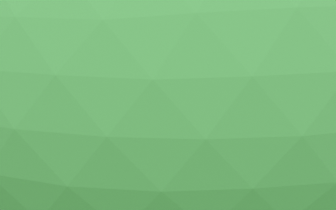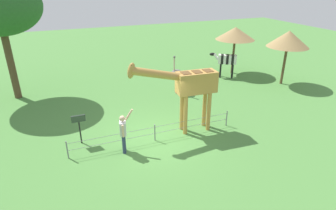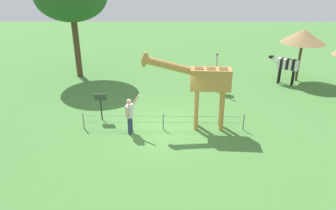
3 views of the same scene
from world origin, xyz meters
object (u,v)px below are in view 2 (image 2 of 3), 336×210
at_px(visitor, 123,131).
at_px(ostrich, 176,74).
at_px(giraffe, 189,85).
at_px(zebra, 226,61).
at_px(shade_hut_far, 288,39).
at_px(shade_hut_near, 235,34).
at_px(info_sign, 79,123).

bearing_deg(visitor, ostrich, -131.37).
relative_size(giraffe, ostrich, 1.70).
height_order(giraffe, zebra, giraffe).
height_order(zebra, shade_hut_far, shade_hut_far).
bearing_deg(ostrich, shade_hut_far, 171.03).
bearing_deg(visitor, shade_hut_near, -143.93).
distance_m(zebra, ostrich, 4.47).
xyz_separation_m(giraffe, shade_hut_far, (-8.23, -3.30, 0.69)).
distance_m(zebra, shade_hut_far, 4.01).
height_order(shade_hut_far, info_sign, shade_hut_far).
bearing_deg(visitor, giraffe, -168.91).
height_order(visitor, ostrich, ostrich).
distance_m(shade_hut_far, info_sign, 13.20).
xyz_separation_m(zebra, shade_hut_far, (-2.66, 2.48, 1.69)).
bearing_deg(giraffe, shade_hut_far, -158.17).
bearing_deg(giraffe, visitor, 11.09).
relative_size(ostrich, shade_hut_far, 0.67).
distance_m(visitor, shade_hut_near, 12.02).
relative_size(giraffe, visitor, 2.17).
relative_size(zebra, info_sign, 1.29).
bearing_deg(zebra, info_sign, 26.61).
bearing_deg(giraffe, ostrich, -106.85).
height_order(shade_hut_near, shade_hut_far, shade_hut_far).
xyz_separation_m(giraffe, visitor, (3.06, 0.60, -1.26)).
relative_size(giraffe, info_sign, 2.91).
bearing_deg(zebra, giraffe, 46.05).
bearing_deg(zebra, ostrich, 18.18).
relative_size(giraffe, shade_hut_far, 1.14).
distance_m(visitor, shade_hut_far, 12.10).
bearing_deg(shade_hut_far, shade_hut_near, -61.35).
xyz_separation_m(visitor, zebra, (-8.64, -6.38, 0.26)).
relative_size(giraffe, shade_hut_near, 1.19).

